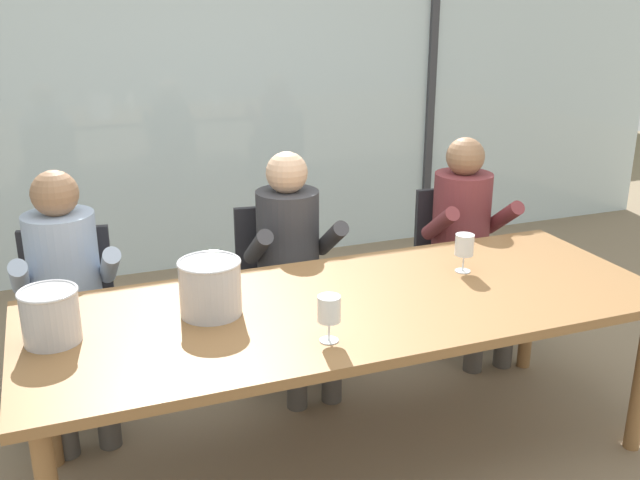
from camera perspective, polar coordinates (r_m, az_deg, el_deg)
The scene contains 15 objects.
ground at distance 4.10m, azimuth -3.30°, elevation -8.97°, with size 14.00×14.00×0.00m, color #847056.
window_glass_panel at distance 5.16m, azimuth -8.98°, elevation 11.88°, with size 7.80×0.03×2.60m, color silver.
window_mullion_right at distance 5.77m, azimuth 8.78°, elevation 12.63°, with size 0.06×0.06×2.60m, color #38383D.
hillside_vineyard at distance 9.48m, azimuth -14.79°, elevation 13.29°, with size 13.80×2.40×2.14m, color #477A38.
dining_table at distance 2.96m, azimuth 2.44°, elevation -5.97°, with size 2.60×0.99×0.74m.
chair_near_curtain at distance 3.65m, azimuth -19.28°, elevation -5.04°, with size 0.50×0.50×0.86m.
chair_left_of_center at distance 3.80m, azimuth -3.31°, elevation -2.98°, with size 0.49×0.49×0.86m.
chair_center at distance 4.21m, azimuth 10.67°, elevation -1.05°, with size 0.48×0.48×0.86m.
person_pale_blue_shirt at distance 3.46m, azimuth -19.41°, elevation -3.30°, with size 0.47×0.62×1.18m.
person_charcoal_jacket at distance 3.63m, azimuth -2.19°, elevation -1.15°, with size 0.46×0.61×1.18m.
person_maroon_top at distance 4.05m, azimuth 11.55°, elevation 0.65°, with size 0.48×0.63×1.18m.
ice_bucket_primary at distance 2.74m, azimuth -20.55°, elevation -5.59°, with size 0.21×0.21×0.20m.
ice_bucket_secondary at distance 2.81m, azimuth -8.68°, elevation -3.67°, with size 0.25×0.25×0.22m.
wine_glass_by_left_taster at distance 2.56m, azimuth 0.72°, elevation -5.63°, with size 0.08×0.08×0.17m.
wine_glass_near_bucket at distance 3.26m, azimuth 11.35°, elevation -0.52°, with size 0.08×0.08×0.17m.
Camera 1 is at (-1.08, -2.46, 1.92)m, focal length 40.45 mm.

